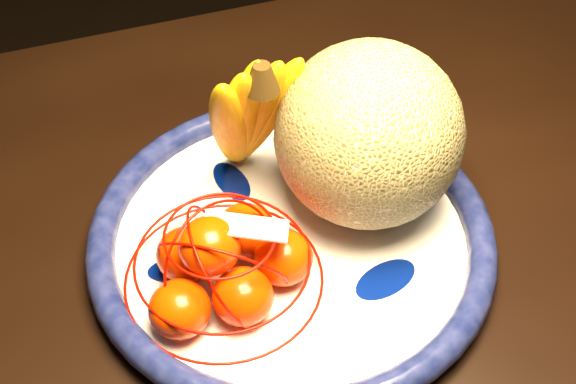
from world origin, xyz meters
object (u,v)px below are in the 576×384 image
object	(u,v)px
fruit_bowl	(291,238)
cantaloupe	(369,135)
dining_table	(467,292)
banana_bunch	(247,111)
mandarin_bag	(224,265)

from	to	relation	value
fruit_bowl	cantaloupe	xyz separation A→B (m)	(0.08, 0.02, 0.09)
cantaloupe	dining_table	bearing A→B (deg)	-40.01
cantaloupe	banana_bunch	xyz separation A→B (m)	(-0.10, 0.06, 0.00)
cantaloupe	fruit_bowl	bearing A→B (deg)	-164.09
banana_bunch	mandarin_bag	world-z (taller)	banana_bunch
dining_table	banana_bunch	world-z (taller)	banana_bunch
cantaloupe	mandarin_bag	size ratio (longest dim) A/B	0.91
fruit_bowl	mandarin_bag	distance (m)	0.09
mandarin_bag	banana_bunch	bearing A→B (deg)	63.10
dining_table	fruit_bowl	size ratio (longest dim) A/B	4.00
dining_table	banana_bunch	bearing A→B (deg)	143.62
fruit_bowl	mandarin_bag	size ratio (longest dim) A/B	2.01
dining_table	mandarin_bag	bearing A→B (deg)	175.66
cantaloupe	mandarin_bag	bearing A→B (deg)	-160.10
fruit_bowl	banana_bunch	xyz separation A→B (m)	(-0.01, 0.09, 0.09)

